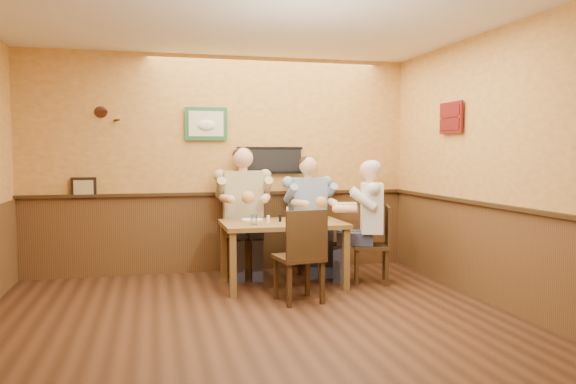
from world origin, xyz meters
name	(u,v)px	position (x,y,z in m)	size (l,w,h in m)	color
room	(268,137)	(0.13, 0.17, 1.69)	(5.02, 5.03, 2.81)	#321B0F
dining_table	(283,230)	(0.58, 1.50, 0.66)	(1.40, 0.90, 0.75)	brown
chair_back_left	(243,234)	(0.24, 2.25, 0.51)	(0.47, 0.47, 1.02)	#392612
chair_back_right	(307,235)	(1.08, 2.20, 0.47)	(0.44, 0.44, 0.95)	#392612
chair_right_end	(371,244)	(1.65, 1.42, 0.46)	(0.42, 0.42, 0.92)	#392612
chair_near_side	(299,255)	(0.59, 0.78, 0.49)	(0.45, 0.45, 0.98)	#392612
diner_tan_shirt	(243,217)	(0.24, 2.25, 0.73)	(0.67, 0.67, 1.45)	#C2B485
diner_blue_polo	(307,220)	(1.08, 2.20, 0.68)	(0.62, 0.62, 1.35)	#7892B4
diner_white_elder	(371,228)	(1.65, 1.42, 0.66)	(0.61, 0.61, 1.31)	silver
water_glass_left	(254,220)	(0.21, 1.33, 0.81)	(0.08, 0.08, 0.11)	silver
water_glass_mid	(298,220)	(0.68, 1.16, 0.81)	(0.08, 0.08, 0.13)	white
cola_tumbler	(316,218)	(0.91, 1.22, 0.81)	(0.09, 0.09, 0.12)	black
hot_sauce_bottle	(287,216)	(0.61, 1.40, 0.83)	(0.04, 0.04, 0.17)	#B93113
salt_shaker	(268,219)	(0.40, 1.44, 0.79)	(0.03, 0.03, 0.09)	white
pepper_shaker	(280,218)	(0.56, 1.52, 0.79)	(0.03, 0.03, 0.08)	black
plate_far_left	(252,220)	(0.26, 1.73, 0.76)	(0.26, 0.26, 0.02)	white
plate_far_right	(311,218)	(1.00, 1.77, 0.76)	(0.25, 0.25, 0.02)	silver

